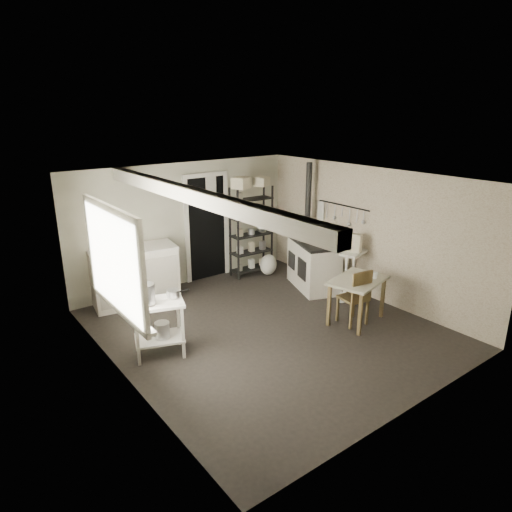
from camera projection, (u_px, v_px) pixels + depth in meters
floor at (268, 329)px, 7.01m from camera, size 5.00×5.00×0.00m
ceiling at (269, 179)px, 6.29m from camera, size 5.00×5.00×0.00m
wall_back at (185, 224)px, 8.55m from camera, size 4.50×0.02×2.30m
wall_front at (418, 318)px, 4.76m from camera, size 4.50×0.02×2.30m
wall_left at (119, 294)px, 5.36m from camera, size 0.02×5.00×2.30m
wall_right at (369, 233)px, 7.94m from camera, size 0.02×5.00×2.30m
window at (112, 261)px, 5.42m from camera, size 0.12×1.76×1.28m
doorway at (207, 229)px, 8.83m from camera, size 0.96×0.10×2.08m
ceiling_beam at (193, 196)px, 5.64m from camera, size 0.18×5.00×0.18m
wallpaper_panel at (369, 233)px, 7.94m from camera, size 0.01×5.00×2.30m
utensil_rail at (343, 206)px, 8.24m from camera, size 0.06×1.20×0.44m
prep_table at (159, 328)px, 6.17m from camera, size 0.81×0.69×0.79m
stockpot at (145, 294)px, 5.91m from camera, size 0.31×0.31×0.26m
saucepan at (173, 293)px, 6.16m from camera, size 0.19×0.19×0.10m
bucket at (162, 330)px, 6.15m from camera, size 0.23×0.23×0.22m
base_cabinets at (135, 277)px, 7.84m from camera, size 1.58×0.86×0.98m
mixing_bowl at (139, 249)px, 7.74m from camera, size 0.34×0.34×0.06m
counter_cup at (117, 253)px, 7.44m from camera, size 0.15×0.15×0.10m
shelf_rack at (251, 229)px, 9.03m from camera, size 0.86×0.36×1.79m
shelf_jar at (236, 210)px, 8.71m from camera, size 0.08×0.09×0.18m
storage_box_a at (241, 177)px, 8.50m from camera, size 0.39×0.37×0.21m
storage_box_b at (262, 175)px, 8.80m from camera, size 0.34×0.33×0.17m
stove at (314, 265)px, 8.50m from camera, size 1.00×1.31×0.91m
stovepipe at (308, 199)px, 8.63m from camera, size 0.11×0.11×1.44m
side_ledge at (352, 275)px, 8.04m from camera, size 0.62×0.44×0.86m
oats_box at (355, 243)px, 7.85m from camera, size 0.19×0.24×0.32m
work_table at (357, 299)px, 7.15m from camera, size 1.07×0.87×0.71m
table_cup at (375, 272)px, 7.05m from camera, size 0.13×0.13×0.10m
chair at (353, 294)px, 7.06m from camera, size 0.43×0.44×0.91m
flour_sack at (268, 263)px, 9.20m from camera, size 0.38×0.34×0.43m
floor_crock at (341, 298)px, 7.96m from camera, size 0.14×0.14×0.16m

